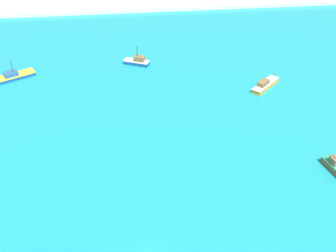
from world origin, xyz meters
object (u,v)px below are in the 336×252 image
at_px(fishing_boat_6, 137,61).
at_px(fishing_boat_7, 265,85).
at_px(fishing_boat_5, 336,167).
at_px(fishing_boat_0, 15,76).

bearing_deg(fishing_boat_6, fishing_boat_7, -27.93).
distance_m(fishing_boat_5, fishing_boat_6, 57.60).
xyz_separation_m(fishing_boat_6, fishing_boat_7, (29.63, -15.71, -0.09)).
bearing_deg(fishing_boat_6, fishing_boat_5, -54.56).
relative_size(fishing_boat_5, fishing_boat_7, 0.84).
height_order(fishing_boat_0, fishing_boat_7, fishing_boat_0).
bearing_deg(fishing_boat_0, fishing_boat_7, -10.97).
height_order(fishing_boat_6, fishing_boat_7, fishing_boat_6).
bearing_deg(fishing_boat_7, fishing_boat_0, 169.03).
relative_size(fishing_boat_5, fishing_boat_6, 0.98).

